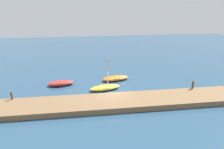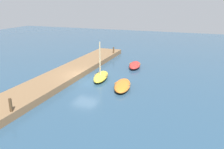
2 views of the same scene
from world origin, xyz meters
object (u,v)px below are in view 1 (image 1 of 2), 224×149
(mooring_post_west, at_px, (12,96))
(mooring_post_mid_west, at_px, (193,85))
(rowboat_orange, at_px, (116,78))
(rowboat_yellow, at_px, (105,87))
(rowboat_red, at_px, (61,83))

(mooring_post_west, distance_m, mooring_post_mid_west, 19.83)
(mooring_post_west, relative_size, mooring_post_mid_west, 0.88)
(mooring_post_west, height_order, mooring_post_mid_west, mooring_post_mid_west)
(rowboat_orange, height_order, mooring_post_west, mooring_post_west)
(rowboat_orange, bearing_deg, rowboat_yellow, -132.05)
(rowboat_orange, relative_size, mooring_post_west, 4.76)
(mooring_post_mid_west, bearing_deg, rowboat_yellow, 167.08)
(rowboat_red, distance_m, mooring_post_mid_west, 16.06)
(mooring_post_west, xyz_separation_m, mooring_post_mid_west, (19.83, 0.00, 0.06))
(rowboat_orange, xyz_separation_m, rowboat_red, (-7.20, -0.81, 0.01))
(rowboat_red, bearing_deg, mooring_post_west, -142.51)
(rowboat_yellow, height_order, rowboat_orange, rowboat_yellow)
(rowboat_yellow, bearing_deg, mooring_post_west, -178.20)
(rowboat_red, xyz_separation_m, mooring_post_mid_west, (15.44, -4.37, 0.74))
(rowboat_orange, height_order, rowboat_red, rowboat_red)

